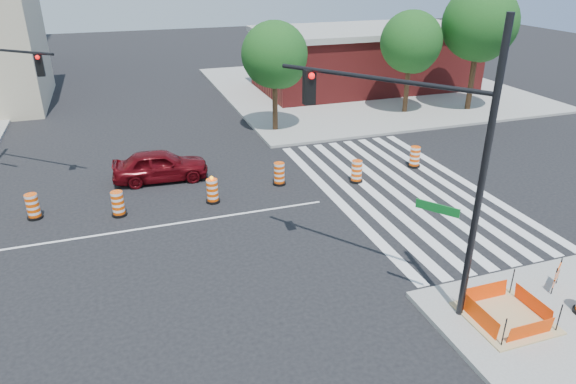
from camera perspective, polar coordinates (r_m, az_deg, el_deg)
The scene contains 18 objects.
ground at distance 20.34m, azimuth -15.13°, elevation -3.84°, with size 120.00×120.00×0.00m, color black.
sidewalk_ne at distance 41.59m, azimuth 8.34°, elevation 11.42°, with size 22.00×22.00×0.15m, color gray.
crosswalk_east at distance 23.37m, azimuth 12.52°, elevation 0.30°, with size 6.75×13.50×0.01m.
lane_centerline at distance 20.34m, azimuth -15.13°, elevation -3.82°, with size 14.00×0.12×0.01m, color silver.
excavation_pit at distance 16.04m, azimuth 23.05°, elevation -12.59°, with size 2.20×2.20×0.90m.
brick_storefront at distance 41.15m, azimuth 8.54°, elevation 14.46°, with size 16.50×8.50×4.60m.
red_coupe at distance 24.24m, azimuth -13.99°, elevation 2.89°, with size 1.71×4.26×1.45m, color #55070C.
signal_pole_se at distance 14.01m, azimuth 14.50°, elevation 5.53°, with size 3.77×5.06×8.17m.
barricade at distance 17.73m, azimuth 27.72°, elevation -8.14°, with size 0.66×0.47×0.91m.
tree_north_c at distance 29.64m, azimuth -1.44°, elevation 14.60°, with size 3.72×3.72×6.32m.
tree_north_d at distance 34.26m, azimuth 13.52°, elevation 15.56°, with size 3.84×3.84×6.53m.
tree_north_e at distance 36.03m, azimuth 20.52°, elevation 16.75°, with size 4.71×4.71×8.01m.
median_drum_2 at distance 22.48m, azimuth -26.47°, elevation -1.51°, with size 0.60×0.60×1.02m.
median_drum_3 at distance 21.43m, azimuth -18.36°, elevation -1.32°, with size 0.60×0.60×1.02m.
median_drum_4 at distance 21.68m, azimuth -8.39°, elevation 0.07°, with size 0.60×0.60×1.18m.
median_drum_5 at distance 23.17m, azimuth -0.98°, elevation 1.97°, with size 0.60×0.60×1.02m.
median_drum_6 at distance 23.63m, azimuth 7.63°, elevation 2.22°, with size 0.60×0.60×1.02m.
median_drum_7 at distance 25.91m, azimuth 13.90°, elevation 3.74°, with size 0.60×0.60×1.02m.
Camera 1 is at (-0.56, -18.03, 9.41)m, focal length 32.00 mm.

